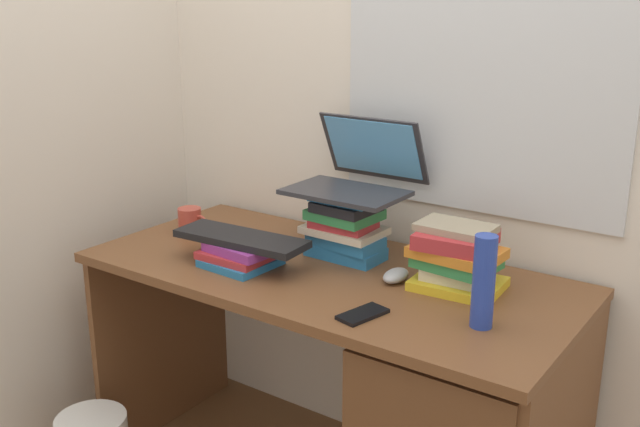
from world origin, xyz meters
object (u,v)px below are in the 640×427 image
at_px(book_stack_tall, 345,227).
at_px(keyboard, 241,238).
at_px(desk, 433,418).
at_px(water_bottle, 484,282).
at_px(laptop, 357,173).
at_px(cell_phone, 363,314).
at_px(book_stack_side, 457,257).
at_px(computer_mouse, 396,276).
at_px(book_stack_keyboard_riser, 241,254).
at_px(mug, 190,220).

height_order(book_stack_tall, keyboard, book_stack_tall).
distance_m(desk, water_bottle, 0.50).
distance_m(laptop, cell_phone, 0.55).
bearing_deg(water_bottle, book_stack_tall, 158.29).
bearing_deg(book_stack_side, water_bottle, -50.43).
height_order(desk, keyboard, keyboard).
bearing_deg(computer_mouse, cell_phone, -79.46).
xyz_separation_m(book_stack_side, keyboard, (-0.61, -0.21, -0.01)).
bearing_deg(book_stack_keyboard_riser, desk, 8.62).
distance_m(book_stack_keyboard_riser, laptop, 0.44).
height_order(book_stack_keyboard_riser, water_bottle, water_bottle).
bearing_deg(book_stack_tall, mug, -170.43).
distance_m(computer_mouse, cell_phone, 0.26).
bearing_deg(book_stack_side, keyboard, -160.87).
bearing_deg(keyboard, cell_phone, -15.09).
bearing_deg(mug, cell_phone, -15.73).
distance_m(book_stack_keyboard_riser, mug, 0.38).
bearing_deg(cell_phone, laptop, 137.57).
bearing_deg(water_bottle, desk, 153.96).
height_order(desk, water_bottle, water_bottle).
bearing_deg(book_stack_side, computer_mouse, -160.38).
xyz_separation_m(book_stack_side, computer_mouse, (-0.16, -0.06, -0.07)).
xyz_separation_m(desk, computer_mouse, (-0.17, 0.06, 0.37)).
distance_m(laptop, keyboard, 0.41).
xyz_separation_m(book_stack_tall, computer_mouse, (0.23, -0.08, -0.08)).
bearing_deg(computer_mouse, mug, -178.88).
distance_m(desk, cell_phone, 0.43).
xyz_separation_m(laptop, mug, (-0.57, -0.17, -0.21)).
xyz_separation_m(desk, book_stack_side, (-0.01, 0.12, 0.45)).
height_order(desk, book_stack_side, book_stack_side).
relative_size(book_stack_tall, computer_mouse, 2.41).
relative_size(book_stack_keyboard_riser, computer_mouse, 2.19).
bearing_deg(keyboard, mug, 154.98).
bearing_deg(mug, book_stack_keyboard_riser, -21.90).
xyz_separation_m(desk, water_bottle, (0.15, -0.07, 0.47)).
relative_size(computer_mouse, cell_phone, 0.76).
bearing_deg(mug, book_stack_side, 4.32).
xyz_separation_m(computer_mouse, cell_phone, (0.05, -0.25, -0.01)).
bearing_deg(mug, desk, -2.81).
xyz_separation_m(computer_mouse, water_bottle, (0.32, -0.14, 0.10)).
distance_m(book_stack_keyboard_riser, water_bottle, 0.77).
height_order(book_stack_keyboard_riser, cell_phone, book_stack_keyboard_riser).
relative_size(book_stack_side, cell_phone, 1.88).
distance_m(computer_mouse, mug, 0.80).
relative_size(keyboard, water_bottle, 1.76).
bearing_deg(keyboard, laptop, 50.69).
bearing_deg(book_stack_side, book_stack_keyboard_riser, -160.64).
relative_size(book_stack_tall, laptop, 0.71).
bearing_deg(computer_mouse, book_stack_keyboard_riser, -160.73).
distance_m(book_stack_keyboard_riser, computer_mouse, 0.48).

